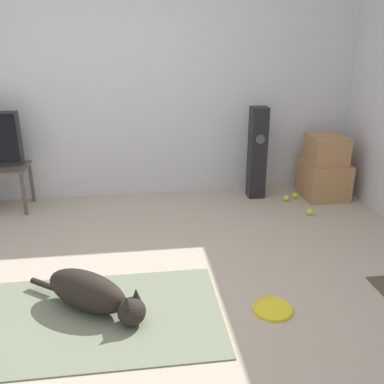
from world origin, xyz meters
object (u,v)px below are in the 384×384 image
(floor_speaker, at_px, (257,153))
(tennis_ball_by_boxes, at_px, (295,196))
(tennis_ball_near_speaker, at_px, (286,198))
(dog, at_px, (92,293))
(frisbee, at_px, (273,309))
(cardboard_box_lower, at_px, (323,179))
(tennis_ball_loose_on_carpet, at_px, (310,212))
(cardboard_box_upper, at_px, (327,149))

(floor_speaker, xyz_separation_m, tennis_ball_by_boxes, (0.43, -0.13, -0.47))
(tennis_ball_by_boxes, relative_size, tennis_ball_near_speaker, 1.00)
(dog, height_order, frisbee, dog)
(cardboard_box_lower, distance_m, tennis_ball_near_speaker, 0.49)
(tennis_ball_loose_on_carpet, bearing_deg, cardboard_box_upper, 55.23)
(tennis_ball_by_boxes, xyz_separation_m, tennis_ball_loose_on_carpet, (-0.01, -0.47, 0.00))
(dog, distance_m, cardboard_box_upper, 3.05)
(cardboard_box_upper, xyz_separation_m, tennis_ball_by_boxes, (-0.32, -0.01, -0.52))
(tennis_ball_near_speaker, distance_m, tennis_ball_loose_on_carpet, 0.42)
(cardboard_box_lower, xyz_separation_m, tennis_ball_loose_on_carpet, (-0.35, -0.49, -0.17))
(dog, xyz_separation_m, tennis_ball_loose_on_carpet, (2.07, 1.35, -0.11))
(cardboard_box_lower, height_order, cardboard_box_upper, cardboard_box_upper)
(tennis_ball_loose_on_carpet, bearing_deg, floor_speaker, 124.52)
(dog, bearing_deg, frisbee, -7.20)
(frisbee, xyz_separation_m, tennis_ball_by_boxes, (0.88, 1.97, 0.02))
(cardboard_box_upper, bearing_deg, tennis_ball_by_boxes, -177.45)
(floor_speaker, bearing_deg, cardboard_box_upper, -8.90)
(cardboard_box_lower, distance_m, cardboard_box_upper, 0.35)
(cardboard_box_upper, height_order, tennis_ball_near_speaker, cardboard_box_upper)
(tennis_ball_loose_on_carpet, bearing_deg, tennis_ball_near_speaker, 104.70)
(floor_speaker, bearing_deg, tennis_ball_loose_on_carpet, -55.48)
(frisbee, relative_size, floor_speaker, 0.27)
(frisbee, height_order, tennis_ball_by_boxes, tennis_ball_by_boxes)
(dog, distance_m, floor_speaker, 2.58)
(frisbee, bearing_deg, floor_speaker, 77.68)
(tennis_ball_near_speaker, bearing_deg, cardboard_box_lower, 10.83)
(frisbee, bearing_deg, dog, 172.80)
(frisbee, relative_size, cardboard_box_lower, 0.54)
(dog, xyz_separation_m, cardboard_box_upper, (2.40, 1.83, 0.41))
(tennis_ball_loose_on_carpet, bearing_deg, dog, -146.90)
(floor_speaker, distance_m, tennis_ball_by_boxes, 0.65)
(tennis_ball_near_speaker, bearing_deg, tennis_ball_by_boxes, 26.55)
(frisbee, relative_size, tennis_ball_by_boxes, 4.10)
(frisbee, distance_m, cardboard_box_upper, 2.38)
(frisbee, distance_m, tennis_ball_by_boxes, 2.16)
(tennis_ball_by_boxes, bearing_deg, frisbee, -114.19)
(frisbee, xyz_separation_m, cardboard_box_upper, (1.21, 1.98, 0.54))
(dog, height_order, tennis_ball_by_boxes, dog)
(dog, bearing_deg, floor_speaker, 49.62)
(tennis_ball_near_speaker, bearing_deg, frisbee, -111.82)
(dog, relative_size, cardboard_box_upper, 1.99)
(frisbee, distance_m, tennis_ball_near_speaker, 2.05)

